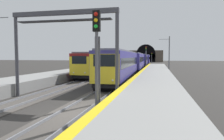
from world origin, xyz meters
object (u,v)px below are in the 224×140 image
(train_main_approaching, at_px, (140,60))
(train_adjacent_platform, at_px, (120,61))
(railway_signal_near, at_px, (97,56))
(overhead_signal_gantry, at_px, (64,32))
(railway_signal_far, at_px, (152,57))
(catenary_mast_far, at_px, (169,54))
(railway_signal_mid, at_px, (146,56))

(train_main_approaching, bearing_deg, train_adjacent_platform, -60.41)
(railway_signal_near, distance_m, overhead_signal_gantry, 6.97)
(train_adjacent_platform, bearing_deg, railway_signal_far, 173.35)
(train_adjacent_platform, bearing_deg, overhead_signal_gantry, 4.96)
(railway_signal_near, distance_m, catenary_mast_far, 36.28)
(railway_signal_far, xyz_separation_m, catenary_mast_far, (-55.84, -5.30, 0.75))
(railway_signal_far, bearing_deg, train_adjacent_platform, -7.89)
(train_adjacent_platform, bearing_deg, railway_signal_near, 10.14)
(train_main_approaching, relative_size, train_adjacent_platform, 1.37)
(railway_signal_mid, bearing_deg, catenary_mast_far, 34.01)
(railway_signal_near, bearing_deg, train_adjacent_platform, -171.11)
(train_adjacent_platform, xyz_separation_m, overhead_signal_gantry, (-37.94, -2.46, 3.04))
(railway_signal_mid, bearing_deg, train_adjacent_platform, -84.62)
(railway_signal_mid, bearing_deg, overhead_signal_gantry, -6.33)
(train_adjacent_platform, distance_m, overhead_signal_gantry, 38.14)
(railway_signal_far, bearing_deg, overhead_signal_gantry, -2.83)
(train_main_approaching, distance_m, overhead_signal_gantry, 41.07)
(railway_signal_near, xyz_separation_m, railway_signal_far, (91.72, 0.00, -0.22))
(overhead_signal_gantry, bearing_deg, railway_signal_near, -140.35)
(train_adjacent_platform, height_order, railway_signal_near, railway_signal_near)
(railway_signal_mid, xyz_separation_m, railway_signal_far, (47.98, 0.00, -0.41))
(railway_signal_near, bearing_deg, railway_signal_mid, -180.00)
(train_main_approaching, distance_m, railway_signal_near, 46.10)
(catenary_mast_far, bearing_deg, train_main_approaching, 35.01)
(train_adjacent_platform, distance_m, railway_signal_far, 49.09)
(train_main_approaching, height_order, catenary_mast_far, catenary_mast_far)
(train_main_approaching, height_order, train_adjacent_platform, train_adjacent_platform)
(train_main_approaching, xyz_separation_m, train_adjacent_platform, (-2.94, 4.92, -0.06))
(railway_signal_far, relative_size, overhead_signal_gantry, 0.59)
(overhead_signal_gantry, height_order, catenary_mast_far, catenary_mast_far)
(train_main_approaching, xyz_separation_m, overhead_signal_gantry, (-40.88, 2.46, 2.98))
(train_adjacent_platform, distance_m, catenary_mast_far, 14.14)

